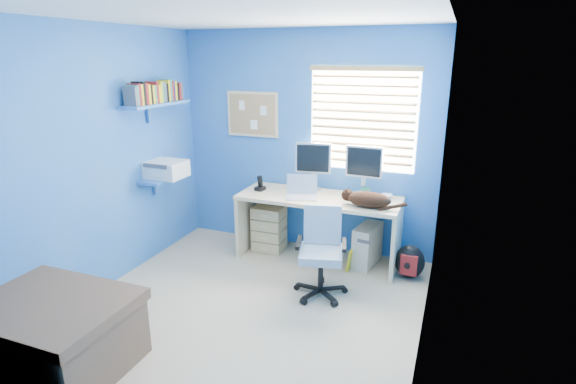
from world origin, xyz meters
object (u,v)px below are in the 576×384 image
at_px(desk, 318,228).
at_px(laptop, 302,188).
at_px(tower_pc, 367,245).
at_px(office_chair, 321,263).
at_px(cat, 369,200).

relative_size(desk, laptop, 5.32).
distance_m(desk, tower_pc, 0.56).
distance_m(laptop, office_chair, 0.90).
relative_size(laptop, cat, 0.75).
relative_size(tower_pc, office_chair, 0.54).
bearing_deg(laptop, office_chair, -72.64).
relative_size(desk, cat, 3.98).
xyz_separation_m(laptop, tower_pc, (0.70, 0.18, -0.62)).
distance_m(laptop, tower_pc, 0.96).
relative_size(desk, office_chair, 2.09).
distance_m(desk, cat, 0.74).
bearing_deg(laptop, desk, 16.98).
distance_m(cat, office_chair, 0.82).
xyz_separation_m(laptop, cat, (0.74, -0.04, -0.03)).
bearing_deg(tower_pc, laptop, -155.23).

